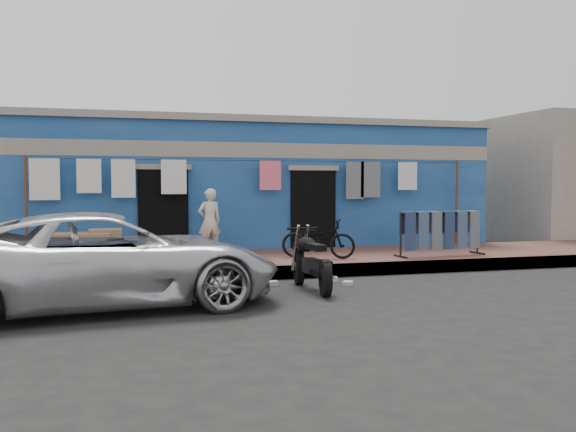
# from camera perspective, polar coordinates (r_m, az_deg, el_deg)

# --- Properties ---
(ground) EXTENTS (80.00, 80.00, 0.00)m
(ground) POSITION_cam_1_polar(r_m,az_deg,el_deg) (9.97, 3.07, -7.20)
(ground) COLOR black
(ground) RESTS_ON ground
(sidewalk) EXTENTS (28.00, 3.00, 0.25)m
(sidewalk) POSITION_cam_1_polar(r_m,az_deg,el_deg) (12.80, -1.19, -4.36)
(sidewalk) COLOR brown
(sidewalk) RESTS_ON ground
(curb) EXTENTS (28.00, 0.10, 0.25)m
(curb) POSITION_cam_1_polar(r_m,az_deg,el_deg) (11.42, 0.60, -5.26)
(curb) COLOR gray
(curb) RESTS_ON ground
(building) EXTENTS (12.20, 5.20, 3.36)m
(building) POSITION_cam_1_polar(r_m,az_deg,el_deg) (16.59, -4.58, 2.72)
(building) COLOR navy
(building) RESTS_ON ground
(clothesline) EXTENTS (10.06, 0.06, 2.10)m
(clothesline) POSITION_cam_1_polar(r_m,az_deg,el_deg) (13.79, -4.97, 3.13)
(clothesline) COLOR brown
(clothesline) RESTS_ON sidewalk
(car) EXTENTS (5.26, 2.88, 1.41)m
(car) POSITION_cam_1_polar(r_m,az_deg,el_deg) (9.09, -16.54, -3.80)
(car) COLOR silver
(car) RESTS_ON ground
(seated_person) EXTENTS (0.57, 0.44, 1.42)m
(seated_person) POSITION_cam_1_polar(r_m,az_deg,el_deg) (13.31, -7.35, -0.49)
(seated_person) COLOR beige
(seated_person) RESTS_ON sidewalk
(bicycle) EXTENTS (1.58, 1.21, 0.98)m
(bicycle) POSITION_cam_1_polar(r_m,az_deg,el_deg) (12.48, 2.84, -1.72)
(bicycle) COLOR black
(bicycle) RESTS_ON sidewalk
(motorcycle) EXTENTS (0.72, 1.63, 1.02)m
(motorcycle) POSITION_cam_1_polar(r_m,az_deg,el_deg) (10.15, 2.20, -4.10)
(motorcycle) COLOR black
(motorcycle) RESTS_ON ground
(charpoy) EXTENTS (1.95, 1.30, 0.58)m
(charpoy) POSITION_cam_1_polar(r_m,az_deg,el_deg) (12.92, -18.33, -2.59)
(charpoy) COLOR brown
(charpoy) RESTS_ON sidewalk
(jeans_rack) EXTENTS (2.10, 0.77, 0.97)m
(jeans_rack) POSITION_cam_1_polar(r_m,az_deg,el_deg) (13.31, 14.05, -1.52)
(jeans_rack) COLOR black
(jeans_rack) RESTS_ON sidewalk
(litter_a) EXTENTS (0.21, 0.18, 0.08)m
(litter_a) POSITION_cam_1_polar(r_m,az_deg,el_deg) (10.64, -1.50, -6.33)
(litter_a) COLOR silver
(litter_a) RESTS_ON ground
(litter_b) EXTENTS (0.16, 0.19, 0.08)m
(litter_b) POSITION_cam_1_polar(r_m,az_deg,el_deg) (11.12, 4.30, -5.92)
(litter_b) COLOR silver
(litter_b) RESTS_ON ground
(litter_c) EXTENTS (0.23, 0.24, 0.08)m
(litter_c) POSITION_cam_1_polar(r_m,az_deg,el_deg) (10.71, 5.61, -6.29)
(litter_c) COLOR silver
(litter_c) RESTS_ON ground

